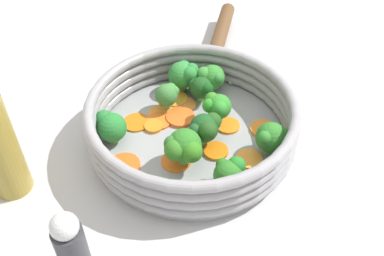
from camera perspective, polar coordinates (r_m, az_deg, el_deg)
The scene contains 30 objects.
ground_plane at distance 0.67m, azimuth -0.00°, elevation -1.76°, with size 4.00×4.00×0.00m, color #B7B8BB.
skillet at distance 0.67m, azimuth -0.00°, elevation -1.35°, with size 0.29×0.29×0.01m, color #939699.
skillet_rim_wall at distance 0.64m, azimuth -0.00°, elevation 1.11°, with size 0.30×0.30×0.06m.
skillet_handle at distance 0.85m, azimuth 3.52°, elevation 11.41°, with size 0.03×0.03×0.21m, color brown.
skillet_rivet_left at distance 0.75m, azimuth 4.93°, elevation 5.80°, with size 0.01×0.01×0.01m, color #969796.
skillet_rivet_right at distance 0.76m, azimuth -0.80°, elevation 6.55°, with size 0.01×0.01×0.01m, color gray.
carrot_slice_0 at distance 0.68m, azimuth -4.24°, elevation 0.89°, with size 0.04×0.04×0.00m, color orange.
carrot_slice_1 at distance 0.71m, azimuth -0.93°, elevation 2.97°, with size 0.04×0.04×0.00m, color #F98D3E.
carrot_slice_2 at distance 0.70m, azimuth -3.65°, elevation 1.86°, with size 0.04×0.04×0.00m, color orange.
carrot_slice_3 at distance 0.63m, azimuth -8.57°, elevation -4.69°, with size 0.04×0.04×0.01m, color orange.
carrot_slice_4 at distance 0.68m, azimuth -4.91°, elevation 0.22°, with size 0.03×0.03×0.01m, color orange.
carrot_slice_5 at distance 0.69m, azimuth -1.48°, elevation 1.37°, with size 0.04×0.04×0.01m, color orange.
carrot_slice_6 at distance 0.72m, azimuth -2.15°, elevation 3.71°, with size 0.04×0.04×0.01m, color gold.
carrot_slice_7 at distance 0.68m, azimuth 9.06°, elevation -0.13°, with size 0.04×0.04×0.00m, color orange.
carrot_slice_8 at distance 0.63m, azimuth -2.03°, elevation -4.21°, with size 0.04×0.04×0.00m, color orange.
carrot_slice_9 at distance 0.64m, azimuth 3.02°, elevation -2.96°, with size 0.04×0.04×0.00m, color orange.
carrot_slice_10 at distance 0.69m, azimuth -7.10°, elevation 0.71°, with size 0.04×0.04×0.00m, color orange.
carrot_slice_11 at distance 0.63m, azimuth 7.29°, elevation -3.89°, with size 0.04×0.04×0.00m, color orange.
carrot_slice_12 at distance 0.68m, azimuth 4.59°, elevation 0.32°, with size 0.04×0.04×0.00m, color orange.
broccoli_floret_0 at distance 0.72m, azimuth -1.07°, elevation 6.85°, with size 0.05×0.05×0.05m.
broccoli_floret_1 at distance 0.72m, azimuth 2.46°, elevation 6.49°, with size 0.04×0.04×0.05m.
broccoli_floret_2 at distance 0.60m, azimuth -1.11°, elevation -2.47°, with size 0.05×0.05×0.06m.
broccoli_floret_3 at distance 0.65m, azimuth -10.40°, elevation 0.27°, with size 0.05×0.04×0.05m.
broccoli_floret_4 at distance 0.63m, azimuth 1.66°, elevation -0.01°, with size 0.05×0.05×0.05m.
broccoli_floret_5 at distance 0.58m, azimuth 4.76°, elevation -5.70°, with size 0.04×0.05×0.04m.
broccoli_floret_6 at distance 0.63m, azimuth 9.99°, elevation -1.21°, with size 0.04×0.05×0.05m.
broccoli_floret_7 at distance 0.69m, azimuth -3.13°, elevation 4.28°, with size 0.03×0.04×0.05m.
broccoli_floret_8 at distance 0.66m, azimuth 3.22°, elevation 2.74°, with size 0.04×0.04×0.05m.
broccoli_floret_9 at distance 0.70m, azimuth 1.04°, elevation 5.18°, with size 0.04×0.03×0.04m.
salt_shaker at distance 0.52m, azimuth -15.10°, elevation -14.30°, with size 0.03×0.03×0.11m.
Camera 1 is at (-0.33, 0.33, 0.48)m, focal length 42.00 mm.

